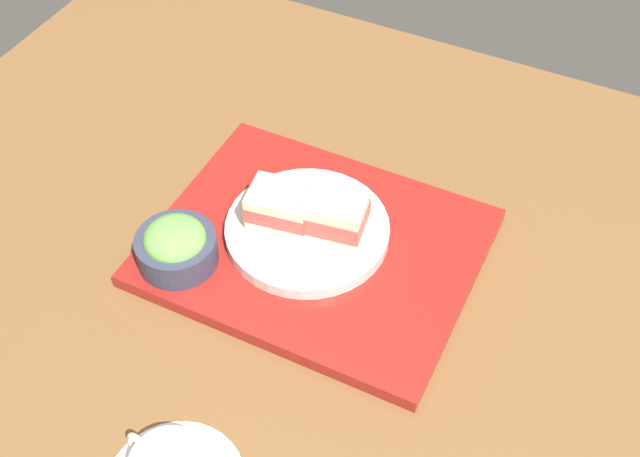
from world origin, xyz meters
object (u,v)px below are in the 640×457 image
Objects in this scene: sandwich_plate at (307,230)px; sandwich_far at (281,207)px; salad_bowl at (176,245)px; sandwich_near at (334,216)px.

sandwich_far is (3.41, 0.65, 3.47)cm from sandwich_plate.
salad_bowl is at bearing 40.65° from sandwich_plate.
sandwich_far reaches higher than sandwich_plate.
sandwich_far reaches higher than salad_bowl.
salad_bowl is (16.19, 11.62, -1.84)cm from sandwich_near.
sandwich_plate is at bearing -169.25° from sandwich_far.
salad_bowl is at bearing 47.79° from sandwich_far.
sandwich_plate is at bearing 10.75° from sandwich_near.
salad_bowl is (12.77, 10.97, 1.90)cm from sandwich_plate.
sandwich_near is 6.95cm from sandwich_far.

